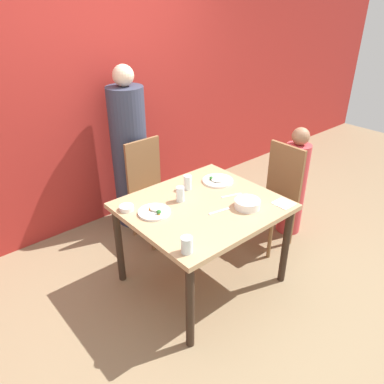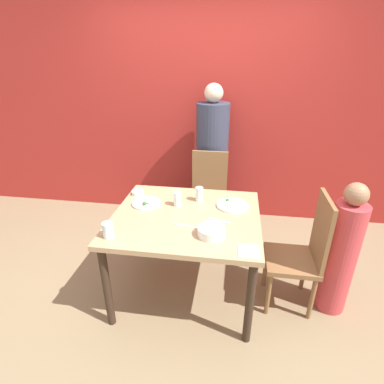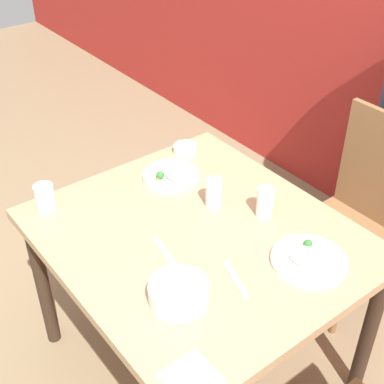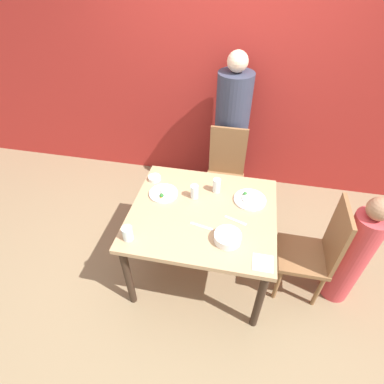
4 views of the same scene
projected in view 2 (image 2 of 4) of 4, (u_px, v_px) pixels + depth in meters
name	position (u px, v px, depth m)	size (l,w,h in m)	color
ground_plane	(187.00, 288.00, 2.70)	(10.00, 10.00, 0.00)	#847051
wall_back	(207.00, 107.00, 3.47)	(10.00, 0.06, 2.70)	#A82823
dining_table	(186.00, 225.00, 2.41)	(1.16, 1.03, 0.76)	tan
chair_adult_spot	(208.00, 196.00, 3.24)	(0.40, 0.40, 0.99)	brown
chair_child_spot	(303.00, 252.00, 2.34)	(0.40, 0.40, 0.99)	brown
person_adult	(212.00, 165.00, 3.44)	(0.36, 0.36, 1.64)	#33384C
person_child	(341.00, 254.00, 2.30)	(0.24, 0.24, 1.12)	#C63D42
bowl_curry	(212.00, 231.00, 2.10)	(0.20, 0.20, 0.06)	white
plate_rice_adult	(147.00, 203.00, 2.54)	(0.24, 0.24, 0.05)	white
plate_rice_child	(232.00, 205.00, 2.50)	(0.27, 0.27, 0.05)	white
bowl_rice_small	(138.00, 192.00, 2.71)	(0.11, 0.11, 0.04)	white
glass_water_tall	(199.00, 194.00, 2.58)	(0.07, 0.07, 0.13)	silver
glass_water_short	(108.00, 230.00, 2.07)	(0.08, 0.08, 0.11)	silver
glass_water_center	(177.00, 199.00, 2.50)	(0.07, 0.07, 0.12)	silver
napkin_folded	(249.00, 251.00, 1.94)	(0.14, 0.14, 0.01)	white
fork_steel	(219.00, 221.00, 2.29)	(0.18, 0.08, 0.01)	silver
spoon_steel	(185.00, 226.00, 2.22)	(0.18, 0.06, 0.01)	silver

